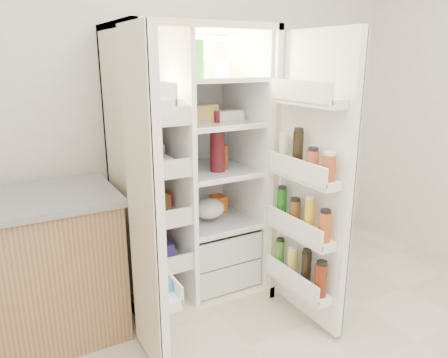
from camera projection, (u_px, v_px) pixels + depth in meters
wall_back at (168, 95)px, 3.00m from camera, size 4.00×0.02×2.70m
refrigerator at (190, 189)px, 2.88m from camera, size 0.92×0.70×1.80m
freezer_door at (146, 208)px, 2.09m from camera, size 0.15×0.40×1.72m
fridge_door at (312, 189)px, 2.48m from camera, size 0.17×0.58×1.72m
kitchen_counter at (11, 275)px, 2.37m from camera, size 1.20×0.64×0.87m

